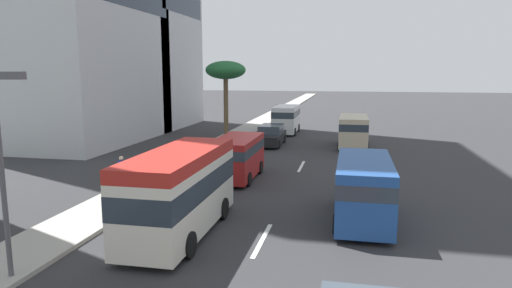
{
  "coord_description": "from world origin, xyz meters",
  "views": [
    {
      "loc": [
        -2.3,
        -2.82,
        5.72
      ],
      "look_at": [
        19.23,
        1.72,
        2.16
      ],
      "focal_mm": 31.51,
      "sensor_mm": 36.0,
      "label": 1
    }
  ],
  "objects_px": {
    "street_lamp": "(4,149)",
    "palm_tree": "(226,72)",
    "van_second": "(237,155)",
    "pedestrian_near_lamp": "(122,171)",
    "minibus_third": "(180,189)",
    "van_fourth": "(364,186)",
    "car_fifth": "(271,136)",
    "van_sixth": "(353,130)",
    "van_lead": "(286,118)"
  },
  "relations": [
    {
      "from": "street_lamp",
      "to": "palm_tree",
      "type": "bearing_deg",
      "value": 2.89
    },
    {
      "from": "van_second",
      "to": "pedestrian_near_lamp",
      "type": "relative_size",
      "value": 3.09
    },
    {
      "from": "pedestrian_near_lamp",
      "to": "street_lamp",
      "type": "distance_m",
      "value": 9.72
    },
    {
      "from": "minibus_third",
      "to": "van_second",
      "type": "bearing_deg",
      "value": -179.23
    },
    {
      "from": "van_fourth",
      "to": "pedestrian_near_lamp",
      "type": "bearing_deg",
      "value": 79.8
    },
    {
      "from": "van_fourth",
      "to": "street_lamp",
      "type": "distance_m",
      "value": 12.12
    },
    {
      "from": "car_fifth",
      "to": "pedestrian_near_lamp",
      "type": "bearing_deg",
      "value": -16.72
    },
    {
      "from": "van_second",
      "to": "van_sixth",
      "type": "height_order",
      "value": "van_sixth"
    },
    {
      "from": "pedestrian_near_lamp",
      "to": "street_lamp",
      "type": "bearing_deg",
      "value": 18.72
    },
    {
      "from": "van_second",
      "to": "car_fifth",
      "type": "relative_size",
      "value": 1.04
    },
    {
      "from": "van_fourth",
      "to": "street_lamp",
      "type": "xyz_separation_m",
      "value": [
        -7.17,
        9.49,
        2.33
      ]
    },
    {
      "from": "van_second",
      "to": "pedestrian_near_lamp",
      "type": "bearing_deg",
      "value": -51.77
    },
    {
      "from": "van_fourth",
      "to": "pedestrian_near_lamp",
      "type": "relative_size",
      "value": 3.39
    },
    {
      "from": "van_lead",
      "to": "van_fourth",
      "type": "relative_size",
      "value": 0.94
    },
    {
      "from": "van_second",
      "to": "street_lamp",
      "type": "distance_m",
      "value": 13.48
    },
    {
      "from": "palm_tree",
      "to": "van_fourth",
      "type": "bearing_deg",
      "value": -150.49
    },
    {
      "from": "car_fifth",
      "to": "van_sixth",
      "type": "relative_size",
      "value": 0.92
    },
    {
      "from": "van_fourth",
      "to": "pedestrian_near_lamp",
      "type": "xyz_separation_m",
      "value": [
        2.02,
        11.21,
        -0.35
      ]
    },
    {
      "from": "van_second",
      "to": "pedestrian_near_lamp",
      "type": "distance_m",
      "value": 6.02
    },
    {
      "from": "van_lead",
      "to": "van_second",
      "type": "relative_size",
      "value": 1.03
    },
    {
      "from": "minibus_third",
      "to": "street_lamp",
      "type": "distance_m",
      "value": 5.78
    },
    {
      "from": "van_second",
      "to": "car_fifth",
      "type": "distance_m",
      "value": 11.45
    },
    {
      "from": "van_second",
      "to": "palm_tree",
      "type": "bearing_deg",
      "value": -162.02
    },
    {
      "from": "van_lead",
      "to": "car_fifth",
      "type": "bearing_deg",
      "value": -1.86
    },
    {
      "from": "van_fourth",
      "to": "car_fifth",
      "type": "height_order",
      "value": "van_fourth"
    },
    {
      "from": "van_fourth",
      "to": "van_second",
      "type": "bearing_deg",
      "value": 48.46
    },
    {
      "from": "van_lead",
      "to": "street_lamp",
      "type": "xyz_separation_m",
      "value": [
        -31.29,
        3.07,
        2.26
      ]
    },
    {
      "from": "minibus_third",
      "to": "car_fifth",
      "type": "distance_m",
      "value": 19.97
    },
    {
      "from": "van_sixth",
      "to": "street_lamp",
      "type": "distance_m",
      "value": 26.23
    },
    {
      "from": "van_second",
      "to": "car_fifth",
      "type": "height_order",
      "value": "van_second"
    },
    {
      "from": "van_sixth",
      "to": "street_lamp",
      "type": "relative_size",
      "value": 0.91
    },
    {
      "from": "pedestrian_near_lamp",
      "to": "palm_tree",
      "type": "bearing_deg",
      "value": -173.13
    },
    {
      "from": "minibus_third",
      "to": "van_sixth",
      "type": "distance_m",
      "value": 20.95
    },
    {
      "from": "van_second",
      "to": "street_lamp",
      "type": "height_order",
      "value": "street_lamp"
    },
    {
      "from": "van_second",
      "to": "minibus_third",
      "type": "height_order",
      "value": "minibus_third"
    },
    {
      "from": "van_sixth",
      "to": "pedestrian_near_lamp",
      "type": "relative_size",
      "value": 3.21
    },
    {
      "from": "minibus_third",
      "to": "car_fifth",
      "type": "bearing_deg",
      "value": -179.18
    },
    {
      "from": "van_fourth",
      "to": "car_fifth",
      "type": "relative_size",
      "value": 1.14
    },
    {
      "from": "van_lead",
      "to": "van_sixth",
      "type": "relative_size",
      "value": 0.99
    },
    {
      "from": "van_lead",
      "to": "pedestrian_near_lamp",
      "type": "xyz_separation_m",
      "value": [
        -22.11,
        4.78,
        -0.43
      ]
    },
    {
      "from": "van_second",
      "to": "palm_tree",
      "type": "height_order",
      "value": "palm_tree"
    },
    {
      "from": "van_sixth",
      "to": "minibus_third",
      "type": "bearing_deg",
      "value": 163.27
    },
    {
      "from": "van_second",
      "to": "van_lead",
      "type": "bearing_deg",
      "value": 179.83
    },
    {
      "from": "minibus_third",
      "to": "van_fourth",
      "type": "bearing_deg",
      "value": 113.49
    },
    {
      "from": "van_second",
      "to": "van_sixth",
      "type": "distance_m",
      "value": 13.09
    },
    {
      "from": "van_second",
      "to": "car_fifth",
      "type": "xyz_separation_m",
      "value": [
        11.44,
        0.17,
        -0.54
      ]
    },
    {
      "from": "van_lead",
      "to": "minibus_third",
      "type": "bearing_deg",
      "value": 0.13
    },
    {
      "from": "van_lead",
      "to": "minibus_third",
      "type": "xyz_separation_m",
      "value": [
        -26.89,
        -0.06,
        0.19
      ]
    },
    {
      "from": "van_lead",
      "to": "street_lamp",
      "type": "height_order",
      "value": "street_lamp"
    },
    {
      "from": "palm_tree",
      "to": "street_lamp",
      "type": "height_order",
      "value": "palm_tree"
    }
  ]
}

